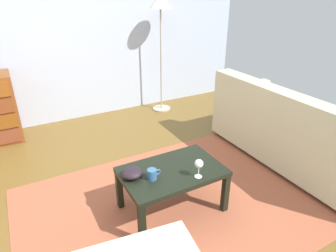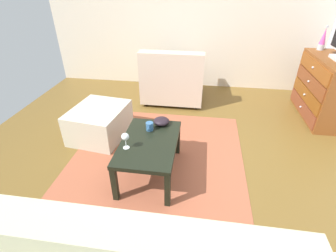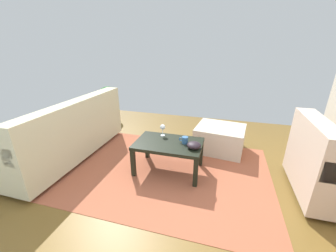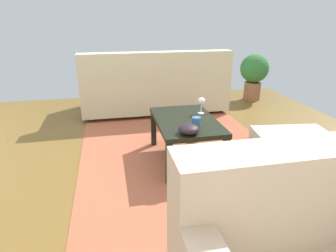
{
  "view_description": "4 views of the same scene",
  "coord_description": "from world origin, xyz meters",
  "px_view_note": "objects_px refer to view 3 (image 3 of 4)",
  "views": [
    {
      "loc": [
        -0.83,
        -1.98,
        1.77
      ],
      "look_at": [
        0.27,
        0.03,
        0.67
      ],
      "focal_mm": 31.4,
      "sensor_mm": 36.0,
      "label": 1
    },
    {
      "loc": [
        2.08,
        0.24,
        1.77
      ],
      "look_at": [
        0.31,
        -0.02,
        0.67
      ],
      "focal_mm": 26.59,
      "sensor_mm": 36.0,
      "label": 2
    },
    {
      "loc": [
        -0.46,
        2.01,
        1.53
      ],
      "look_at": [
        0.14,
        -0.1,
        0.67
      ],
      "focal_mm": 22.07,
      "sensor_mm": 36.0,
      "label": 3
    },
    {
      "loc": [
        -2.19,
        0.44,
        1.28
      ],
      "look_at": [
        -0.1,
        -0.0,
        0.46
      ],
      "focal_mm": 30.92,
      "sensor_mm": 36.0,
      "label": 4
    }
  ],
  "objects_px": {
    "couch_large": "(64,135)",
    "ottoman": "(220,138)",
    "coffee_table": "(169,146)",
    "bowl_decorative": "(194,145)",
    "armchair": "(336,168)",
    "wine_glass": "(163,127)",
    "mug": "(185,140)",
    "potted_plant": "(108,100)"
  },
  "relations": [
    {
      "from": "coffee_table",
      "to": "armchair",
      "type": "xyz_separation_m",
      "value": [
        -1.8,
        0.0,
        0.0
      ]
    },
    {
      "from": "coffee_table",
      "to": "potted_plant",
      "type": "bearing_deg",
      "value": -41.54
    },
    {
      "from": "mug",
      "to": "couch_large",
      "type": "xyz_separation_m",
      "value": [
        1.74,
        0.07,
        -0.11
      ]
    },
    {
      "from": "couch_large",
      "to": "ottoman",
      "type": "relative_size",
      "value": 2.79
    },
    {
      "from": "coffee_table",
      "to": "bowl_decorative",
      "type": "distance_m",
      "value": 0.35
    },
    {
      "from": "potted_plant",
      "to": "mug",
      "type": "bearing_deg",
      "value": 142.0
    },
    {
      "from": "coffee_table",
      "to": "ottoman",
      "type": "xyz_separation_m",
      "value": [
        -0.6,
        -0.77,
        -0.16
      ]
    },
    {
      "from": "mug",
      "to": "potted_plant",
      "type": "xyz_separation_m",
      "value": [
        2.0,
        -1.56,
        -0.01
      ]
    },
    {
      "from": "mug",
      "to": "bowl_decorative",
      "type": "relative_size",
      "value": 0.68
    },
    {
      "from": "coffee_table",
      "to": "ottoman",
      "type": "relative_size",
      "value": 1.19
    },
    {
      "from": "wine_glass",
      "to": "ottoman",
      "type": "height_order",
      "value": "wine_glass"
    },
    {
      "from": "coffee_table",
      "to": "bowl_decorative",
      "type": "xyz_separation_m",
      "value": [
        -0.33,
        0.07,
        0.09
      ]
    },
    {
      "from": "armchair",
      "to": "coffee_table",
      "type": "bearing_deg",
      "value": -0.08
    },
    {
      "from": "couch_large",
      "to": "ottoman",
      "type": "xyz_separation_m",
      "value": [
        -2.15,
        -0.8,
        -0.14
      ]
    },
    {
      "from": "mug",
      "to": "couch_large",
      "type": "bearing_deg",
      "value": 2.31
    },
    {
      "from": "couch_large",
      "to": "potted_plant",
      "type": "bearing_deg",
      "value": -80.99
    },
    {
      "from": "bowl_decorative",
      "to": "potted_plant",
      "type": "bearing_deg",
      "value": -37.97
    },
    {
      "from": "ottoman",
      "to": "bowl_decorative",
      "type": "bearing_deg",
      "value": 71.58
    },
    {
      "from": "wine_glass",
      "to": "mug",
      "type": "bearing_deg",
      "value": 155.61
    },
    {
      "from": "wine_glass",
      "to": "armchair",
      "type": "bearing_deg",
      "value": 174.46
    },
    {
      "from": "mug",
      "to": "ottoman",
      "type": "bearing_deg",
      "value": -119.09
    },
    {
      "from": "coffee_table",
      "to": "bowl_decorative",
      "type": "bearing_deg",
      "value": 168.75
    },
    {
      "from": "wine_glass",
      "to": "potted_plant",
      "type": "xyz_separation_m",
      "value": [
        1.67,
        -1.41,
        -0.08
      ]
    },
    {
      "from": "mug",
      "to": "couch_large",
      "type": "relative_size",
      "value": 0.06
    },
    {
      "from": "mug",
      "to": "armchair",
      "type": "bearing_deg",
      "value": 178.67
    },
    {
      "from": "ottoman",
      "to": "potted_plant",
      "type": "relative_size",
      "value": 0.97
    },
    {
      "from": "armchair",
      "to": "mug",
      "type": "bearing_deg",
      "value": -1.33
    },
    {
      "from": "armchair",
      "to": "bowl_decorative",
      "type": "bearing_deg",
      "value": 2.43
    },
    {
      "from": "wine_glass",
      "to": "couch_large",
      "type": "distance_m",
      "value": 1.44
    },
    {
      "from": "mug",
      "to": "ottoman",
      "type": "relative_size",
      "value": 0.16
    },
    {
      "from": "coffee_table",
      "to": "armchair",
      "type": "relative_size",
      "value": 0.89
    },
    {
      "from": "coffee_table",
      "to": "couch_large",
      "type": "relative_size",
      "value": 0.43
    },
    {
      "from": "mug",
      "to": "armchair",
      "type": "xyz_separation_m",
      "value": [
        -1.6,
        0.04,
        -0.1
      ]
    },
    {
      "from": "bowl_decorative",
      "to": "potted_plant",
      "type": "xyz_separation_m",
      "value": [
        2.13,
        -1.66,
        -0.01
      ]
    },
    {
      "from": "armchair",
      "to": "ottoman",
      "type": "bearing_deg",
      "value": -32.84
    },
    {
      "from": "armchair",
      "to": "wine_glass",
      "type": "bearing_deg",
      "value": -5.54
    },
    {
      "from": "mug",
      "to": "coffee_table",
      "type": "bearing_deg",
      "value": 9.96
    },
    {
      "from": "coffee_table",
      "to": "potted_plant",
      "type": "distance_m",
      "value": 2.41
    },
    {
      "from": "couch_large",
      "to": "armchair",
      "type": "xyz_separation_m",
      "value": [
        -3.34,
        -0.03,
        0.01
      ]
    },
    {
      "from": "coffee_table",
      "to": "potted_plant",
      "type": "height_order",
      "value": "potted_plant"
    },
    {
      "from": "mug",
      "to": "potted_plant",
      "type": "bearing_deg",
      "value": -38.0
    },
    {
      "from": "wine_glass",
      "to": "armchair",
      "type": "xyz_separation_m",
      "value": [
        -1.93,
        0.19,
        -0.17
      ]
    }
  ]
}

